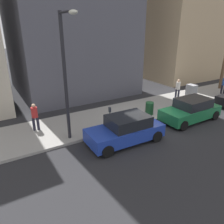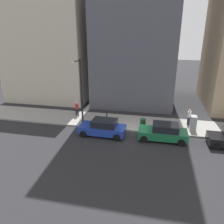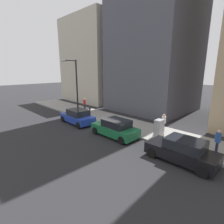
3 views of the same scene
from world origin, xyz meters
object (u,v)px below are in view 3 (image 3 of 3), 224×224
pedestrian_far_corner (85,104)px  pedestrian_midblock (164,122)px  office_block_center (157,7)px  parked_car_black (182,151)px  trash_bin (115,121)px  pedestrian_near_meter (218,140)px  utility_box (159,128)px  parked_car_green (115,128)px  office_tower_right (101,61)px  parking_meter (90,112)px  parked_car_blue (78,117)px  streetlamp (75,83)px

pedestrian_far_corner → pedestrian_midblock: bearing=-166.6°
pedestrian_midblock → office_block_center: size_ratio=0.06×
parked_car_black → trash_bin: size_ratio=4.69×
parked_car_black → office_block_center: office_block_center is taller
pedestrian_near_meter → pedestrian_far_corner: (1.25, 16.43, 0.00)m
trash_bin → office_block_center: 16.05m
utility_box → parked_car_black: bearing=-128.3°
parked_car_green → pedestrian_near_meter: (2.31, -7.09, 0.35)m
office_tower_right → pedestrian_midblock: bearing=-115.1°
parked_car_black → pedestrian_far_corner: 15.60m
pedestrian_near_meter → utility_box: bearing=-104.9°
parking_meter → pedestrian_midblock: 8.21m
parked_car_black → office_block_center: 19.68m
utility_box → trash_bin: (-0.40, 4.71, -0.25)m
utility_box → office_block_center: bearing=35.9°
parked_car_blue → office_tower_right: size_ratio=0.30×
parked_car_black → parked_car_green: same height
parked_car_green → parked_car_blue: 5.42m
parked_car_blue → parking_meter: size_ratio=3.14×
pedestrian_near_meter → office_block_center: office_block_center is taller
parked_car_blue → office_tower_right: (12.15, 10.06, 6.34)m
pedestrian_far_corner → office_block_center: 15.59m
parked_car_blue → parked_car_black: bearing=-88.0°
utility_box → office_tower_right: (9.63, 18.25, 6.23)m
parking_meter → pedestrian_midblock: pedestrian_midblock is taller
pedestrian_far_corner → trash_bin: bearing=-178.9°
pedestrian_midblock → office_block_center: 15.95m
office_block_center → office_tower_right: bearing=87.8°
parked_car_blue → office_block_center: size_ratio=0.16×
pedestrian_near_meter → streetlamp: bearing=-100.8°
parked_car_green → pedestrian_far_corner: 10.00m
parked_car_green → trash_bin: (1.94, 1.94, -0.14)m
parked_car_black → parked_car_blue: 11.24m
pedestrian_near_meter → pedestrian_midblock: (1.23, 4.58, 0.00)m
streetlamp → office_tower_right: office_tower_right is taller
parked_car_green → parked_car_blue: same height
parked_car_blue → office_tower_right: 17.00m
utility_box → office_tower_right: size_ratio=0.10×
parked_car_black → pedestrian_far_corner: pedestrian_far_corner is taller
parked_car_green → office_tower_right: (11.97, 15.48, 6.34)m
utility_box → pedestrian_far_corner: bearing=84.3°
streetlamp → pedestrian_midblock: (2.22, -10.50, -2.93)m
parking_meter → trash_bin: (0.45, -3.50, -0.38)m
parked_car_blue → office_block_center: office_block_center is taller
pedestrian_midblock → office_block_center: bearing=20.5°
parked_car_black → office_block_center: bearing=39.2°
office_block_center → office_tower_right: office_block_center is taller
parked_car_black → pedestrian_far_corner: (3.63, 15.17, 0.35)m
pedestrian_midblock → parked_car_black: bearing=-155.7°
parking_meter → office_block_center: office_block_center is taller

